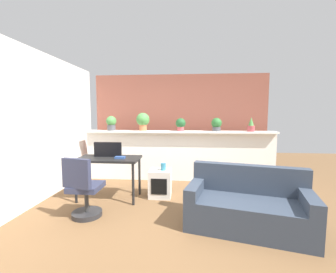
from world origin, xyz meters
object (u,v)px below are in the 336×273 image
object	(u,v)px
potted_plant_1	(143,120)
tv_monitor	(108,149)
potted_plant_0	(111,123)
potted_plant_3	(216,124)
couch	(247,207)
vase_on_shelf	(163,167)
side_cube_shelf	(160,183)
desk	(109,162)
office_chair	(84,192)
potted_plant_2	(181,124)
potted_plant_4	(251,125)
book_on_desk	(120,157)

from	to	relation	value
potted_plant_1	tv_monitor	world-z (taller)	potted_plant_1
potted_plant_0	potted_plant_3	size ratio (longest dim) A/B	1.13
potted_plant_3	couch	bearing A→B (deg)	-85.37
potted_plant_1	vase_on_shelf	distance (m)	1.48
potted_plant_3	side_cube_shelf	xyz separation A→B (m)	(-1.13, -1.06, -1.05)
potted_plant_1	desk	distance (m)	1.49
potted_plant_1	office_chair	xyz separation A→B (m)	(-0.48, -2.03, -0.99)
potted_plant_0	potted_plant_2	world-z (taller)	potted_plant_0
couch	office_chair	bearing A→B (deg)	178.13
potted_plant_1	tv_monitor	distance (m)	1.34
side_cube_shelf	couch	world-z (taller)	couch
tv_monitor	side_cube_shelf	size ratio (longest dim) A/B	1.01
desk	office_chair	distance (m)	0.83
side_cube_shelf	couch	distance (m)	1.66
potted_plant_1	office_chair	world-z (taller)	potted_plant_1
potted_plant_1	tv_monitor	xyz separation A→B (m)	(-0.42, -1.17, -0.49)
potted_plant_0	vase_on_shelf	world-z (taller)	potted_plant_0
potted_plant_0	potted_plant_4	distance (m)	3.13
potted_plant_1	book_on_desk	world-z (taller)	potted_plant_1
tv_monitor	office_chair	bearing A→B (deg)	-94.49
desk	couch	bearing A→B (deg)	-21.08
vase_on_shelf	book_on_desk	distance (m)	0.79
book_on_desk	couch	size ratio (longest dim) A/B	0.10
potted_plant_3	vase_on_shelf	world-z (taller)	potted_plant_3
side_cube_shelf	book_on_desk	xyz separation A→B (m)	(-0.68, -0.24, 0.52)
potted_plant_2	potted_plant_1	bearing A→B (deg)	178.20
potted_plant_4	vase_on_shelf	bearing A→B (deg)	-150.60
potted_plant_0	tv_monitor	distance (m)	1.26
desk	potted_plant_4	bearing A→B (deg)	23.16
potted_plant_3	book_on_desk	distance (m)	2.29
tv_monitor	vase_on_shelf	size ratio (longest dim) A/B	3.86
potted_plant_1	desk	world-z (taller)	potted_plant_1
side_cube_shelf	office_chair	bearing A→B (deg)	-136.71
desk	vase_on_shelf	bearing A→B (deg)	9.75
potted_plant_4	couch	xyz separation A→B (m)	(-0.57, -2.04, -0.99)
desk	potted_plant_2	bearing A→B (deg)	44.57
potted_plant_3	desk	distance (m)	2.47
couch	potted_plant_3	bearing A→B (deg)	94.63
potted_plant_0	vase_on_shelf	xyz separation A→B (m)	(1.32, -1.05, -0.75)
potted_plant_1	potted_plant_0	bearing A→B (deg)	-177.32
potted_plant_1	book_on_desk	distance (m)	1.46
potted_plant_1	book_on_desk	bearing A→B (deg)	-96.45
potted_plant_3	side_cube_shelf	bearing A→B (deg)	-137.04
tv_monitor	couch	bearing A→B (deg)	-22.50
tv_monitor	office_chair	world-z (taller)	tv_monitor
potted_plant_1	desk	size ratio (longest dim) A/B	0.37
potted_plant_0	desk	bearing A→B (deg)	-73.74
couch	side_cube_shelf	bearing A→B (deg)	141.72
vase_on_shelf	potted_plant_2	bearing A→B (deg)	75.16
potted_plant_0	potted_plant_1	xyz separation A→B (m)	(0.73, 0.03, 0.06)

